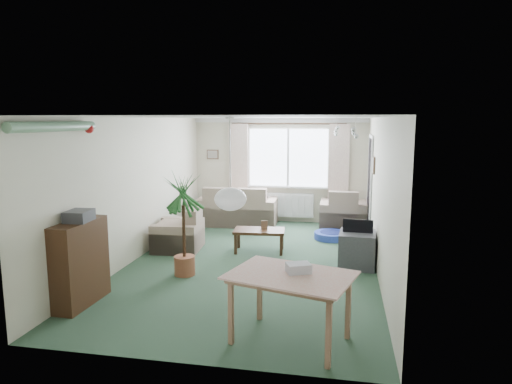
% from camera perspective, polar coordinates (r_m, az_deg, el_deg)
% --- Properties ---
extents(ground, '(6.50, 6.50, 0.00)m').
position_cam_1_polar(ground, '(7.70, -0.42, -8.83)').
color(ground, '#2A4733').
extents(window, '(1.80, 0.03, 1.30)m').
position_cam_1_polar(window, '(10.53, 4.05, 4.31)').
color(window, white).
extents(curtain_rod, '(2.60, 0.03, 0.03)m').
position_cam_1_polar(curtain_rod, '(10.41, 4.05, 8.50)').
color(curtain_rod, black).
extents(curtain_left, '(0.45, 0.08, 2.00)m').
position_cam_1_polar(curtain_left, '(10.64, -2.19, 3.13)').
color(curtain_left, beige).
extents(curtain_right, '(0.45, 0.08, 2.00)m').
position_cam_1_polar(curtain_right, '(10.38, 10.30, 2.84)').
color(curtain_right, beige).
extents(radiator, '(1.20, 0.10, 0.55)m').
position_cam_1_polar(radiator, '(10.63, 3.96, -1.63)').
color(radiator, white).
extents(doorway, '(0.03, 0.95, 2.00)m').
position_cam_1_polar(doorway, '(9.51, 14.03, 0.52)').
color(doorway, black).
extents(pendant_lamp, '(0.36, 0.36, 0.36)m').
position_cam_1_polar(pendant_lamp, '(5.12, -3.22, -0.89)').
color(pendant_lamp, white).
extents(tinsel_garland, '(1.60, 1.60, 0.12)m').
position_cam_1_polar(tinsel_garland, '(5.92, -23.81, 7.49)').
color(tinsel_garland, '#196626').
extents(bauble_cluster_a, '(0.20, 0.20, 0.20)m').
position_cam_1_polar(bauble_cluster_a, '(8.09, 9.98, 7.89)').
color(bauble_cluster_a, silver).
extents(bauble_cluster_b, '(0.20, 0.20, 0.20)m').
position_cam_1_polar(bauble_cluster_b, '(6.89, 12.34, 7.65)').
color(bauble_cluster_b, silver).
extents(wall_picture_back, '(0.28, 0.03, 0.22)m').
position_cam_1_polar(wall_picture_back, '(10.88, -5.43, 4.70)').
color(wall_picture_back, brown).
extents(wall_picture_right, '(0.03, 0.24, 0.30)m').
position_cam_1_polar(wall_picture_right, '(8.45, 14.51, 3.23)').
color(wall_picture_right, brown).
extents(sofa, '(1.80, 1.01, 0.88)m').
position_cam_1_polar(sofa, '(10.38, -2.31, -1.64)').
color(sofa, beige).
rests_on(sofa, ground).
extents(armchair_corner, '(0.99, 0.93, 0.88)m').
position_cam_1_polar(armchair_corner, '(10.10, 10.85, -2.11)').
color(armchair_corner, beige).
rests_on(armchair_corner, ground).
extents(armchair_left, '(0.88, 0.93, 0.77)m').
position_cam_1_polar(armchair_left, '(8.49, -9.74, -4.58)').
color(armchair_left, beige).
rests_on(armchair_left, ground).
extents(coffee_table, '(0.95, 0.58, 0.41)m').
position_cam_1_polar(coffee_table, '(8.27, 0.42, -6.09)').
color(coffee_table, black).
rests_on(coffee_table, ground).
extents(photo_frame, '(0.12, 0.06, 0.16)m').
position_cam_1_polar(photo_frame, '(8.23, 1.04, -4.13)').
color(photo_frame, brown).
rests_on(photo_frame, coffee_table).
extents(bookshelf, '(0.32, 0.90, 1.09)m').
position_cam_1_polar(bookshelf, '(6.32, -21.10, -8.28)').
color(bookshelf, black).
rests_on(bookshelf, ground).
extents(hifi_box, '(0.31, 0.37, 0.14)m').
position_cam_1_polar(hifi_box, '(6.18, -21.25, -2.80)').
color(hifi_box, '#35363A').
rests_on(hifi_box, bookshelf).
extents(houseplant, '(0.79, 0.79, 1.59)m').
position_cam_1_polar(houseplant, '(7.00, -9.03, -4.02)').
color(houseplant, '#1F581E').
rests_on(houseplant, ground).
extents(dining_table, '(1.34, 1.07, 0.73)m').
position_cam_1_polar(dining_table, '(5.03, 4.31, -14.37)').
color(dining_table, tan).
rests_on(dining_table, ground).
extents(gift_box, '(0.30, 0.26, 0.12)m').
position_cam_1_polar(gift_box, '(4.94, 5.33, -9.54)').
color(gift_box, '#B9B9C4').
rests_on(gift_box, dining_table).
extents(tv_cube, '(0.61, 0.66, 0.57)m').
position_cam_1_polar(tv_cube, '(7.62, 12.52, -7.02)').
color(tv_cube, '#3F3E43').
rests_on(tv_cube, ground).
extents(pet_bed, '(0.84, 0.84, 0.14)m').
position_cam_1_polar(pet_bed, '(9.29, 9.40, -5.39)').
color(pet_bed, navy).
rests_on(pet_bed, ground).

